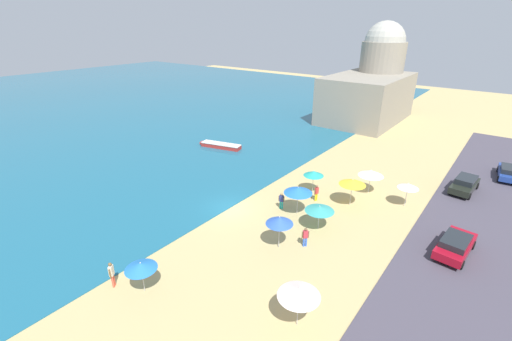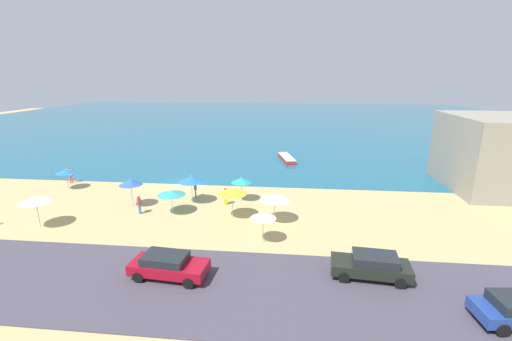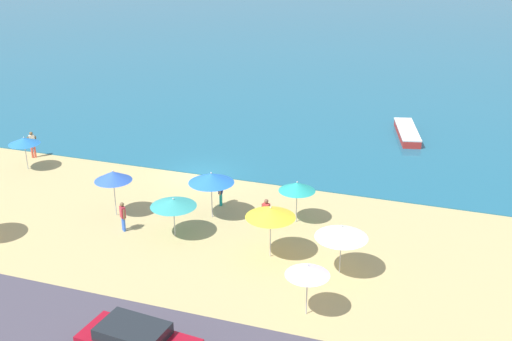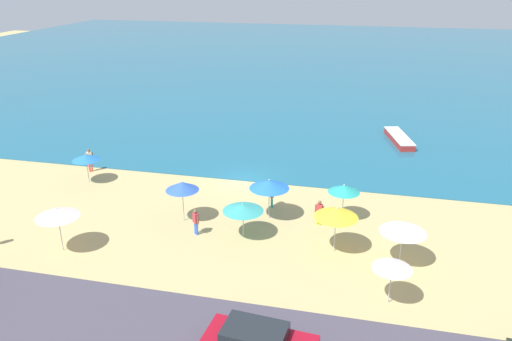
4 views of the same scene
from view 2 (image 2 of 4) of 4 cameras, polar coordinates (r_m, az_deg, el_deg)
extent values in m
plane|color=tan|center=(38.03, -12.62, -2.24)|extent=(160.00, 160.00, 0.00)
cube|color=#1C5F7B|center=(90.77, -1.69, 8.43)|extent=(150.00, 110.00, 0.05)
cube|color=#45404D|center=(23.16, -27.11, -15.77)|extent=(80.00, 8.00, 0.06)
cylinder|color=#B2B2B7|center=(28.30, -3.95, -5.86)|extent=(0.05, 0.05, 2.15)
cone|color=yellow|center=(27.86, -4.00, -3.45)|extent=(2.40, 2.40, 0.47)
sphere|color=silver|center=(27.78, -4.01, -2.93)|extent=(0.08, 0.08, 0.08)
cylinder|color=#B2B2B7|center=(30.08, -13.79, -5.41)|extent=(0.05, 0.05, 1.72)
cone|color=teal|center=(29.75, -13.92, -3.62)|extent=(2.36, 2.36, 0.37)
sphere|color=silver|center=(29.68, -13.95, -3.23)|extent=(0.08, 0.08, 0.08)
cylinder|color=#B2B2B7|center=(32.04, -2.43, -3.51)|extent=(0.05, 0.05, 1.86)
cone|color=teal|center=(31.69, -2.45, -1.61)|extent=(1.95, 1.95, 0.46)
sphere|color=silver|center=(31.61, -2.45, -1.16)|extent=(0.08, 0.08, 0.08)
cylinder|color=#B2B2B7|center=(32.52, -19.97, -3.94)|extent=(0.05, 0.05, 2.12)
cone|color=blue|center=(32.14, -20.17, -1.81)|extent=(2.02, 2.02, 0.52)
sphere|color=silver|center=(32.05, -20.22, -1.31)|extent=(0.08, 0.08, 0.08)
cylinder|color=#B2B2B7|center=(31.48, -32.54, -6.17)|extent=(0.05, 0.05, 2.13)
cone|color=#F7D9CD|center=(31.08, -32.87, -4.01)|extent=(2.35, 2.35, 0.48)
sphere|color=silver|center=(31.01, -32.95, -3.53)|extent=(0.08, 0.08, 0.08)
cylinder|color=#B2B2B7|center=(24.32, 1.19, -9.89)|extent=(0.05, 0.05, 1.91)
cone|color=white|center=(23.86, 1.20, -7.47)|extent=(1.84, 1.84, 0.42)
sphere|color=silver|center=(23.77, 1.21, -6.93)|extent=(0.08, 0.08, 0.08)
cylinder|color=#B2B2B7|center=(40.38, -28.91, -1.49)|extent=(0.05, 0.05, 1.78)
cone|color=blue|center=(40.12, -29.10, -0.07)|extent=(1.98, 1.98, 0.41)
sphere|color=silver|center=(40.06, -29.15, 0.25)|extent=(0.08, 0.08, 0.08)
cylinder|color=#B2B2B7|center=(27.61, 3.10, -6.70)|extent=(0.05, 0.05, 1.90)
cone|color=white|center=(27.18, 3.14, -4.41)|extent=(2.43, 2.43, 0.54)
sphere|color=silver|center=(27.08, 3.15, -3.81)|extent=(0.08, 0.08, 0.08)
cylinder|color=#B2B2B7|center=(32.05, -10.62, -3.55)|extent=(0.05, 0.05, 2.09)
cone|color=blue|center=(31.66, -10.73, -1.40)|extent=(2.46, 2.46, 0.52)
sphere|color=silver|center=(31.58, -10.76, -0.90)|extent=(0.08, 0.08, 0.08)
cylinder|color=blue|center=(31.04, -18.87, -6.10)|extent=(0.14, 0.14, 0.76)
cylinder|color=blue|center=(30.88, -18.74, -6.20)|extent=(0.14, 0.14, 0.76)
cube|color=#B93241|center=(30.72, -18.92, -4.97)|extent=(0.41, 0.40, 0.60)
sphere|color=brown|center=(30.58, -18.99, -4.21)|extent=(0.22, 0.22, 0.22)
cylinder|color=brown|center=(30.95, -19.09, -4.93)|extent=(0.09, 0.09, 0.54)
cylinder|color=brown|center=(30.53, -18.73, -5.18)|extent=(0.09, 0.09, 0.54)
cylinder|color=yellow|center=(31.36, -4.96, -5.06)|extent=(0.14, 0.14, 0.76)
cylinder|color=yellow|center=(31.43, -5.26, -5.01)|extent=(0.14, 0.14, 0.76)
cube|color=#C83738|center=(31.17, -5.14, -3.87)|extent=(0.40, 0.30, 0.60)
sphere|color=brown|center=(31.02, -5.16, -3.12)|extent=(0.22, 0.22, 0.22)
cylinder|color=brown|center=(31.09, -4.74, -4.00)|extent=(0.09, 0.09, 0.54)
cylinder|color=brown|center=(31.28, -5.54, -3.90)|extent=(0.09, 0.09, 0.54)
cylinder|color=teal|center=(33.65, -10.04, -3.80)|extent=(0.14, 0.14, 0.74)
cylinder|color=teal|center=(33.82, -10.02, -3.70)|extent=(0.14, 0.14, 0.74)
cube|color=navy|center=(33.52, -10.09, -2.67)|extent=(0.29, 0.40, 0.59)
sphere|color=#987550|center=(33.39, -10.12, -1.98)|extent=(0.22, 0.22, 0.22)
cylinder|color=#987550|center=(33.31, -10.10, -2.88)|extent=(0.09, 0.09, 0.53)
cylinder|color=#987550|center=(33.76, -10.06, -2.62)|extent=(0.09, 0.09, 0.53)
cylinder|color=#EC5941|center=(42.50, -28.58, -1.30)|extent=(0.14, 0.14, 0.89)
cylinder|color=#EC5941|center=(42.51, -28.34, -1.26)|extent=(0.14, 0.14, 0.89)
cube|color=beige|center=(42.31, -28.60, -0.25)|extent=(0.42, 0.40, 0.70)
sphere|color=brown|center=(42.19, -28.68, 0.38)|extent=(0.22, 0.22, 0.22)
cylinder|color=brown|center=(42.31, -28.91, -0.36)|extent=(0.09, 0.09, 0.63)
cylinder|color=brown|center=(42.33, -28.27, -0.27)|extent=(0.09, 0.09, 0.63)
cylinder|color=black|center=(21.41, 33.20, -18.30)|extent=(0.66, 0.28, 0.64)
cylinder|color=black|center=(20.28, 35.87, -20.73)|extent=(0.66, 0.28, 0.64)
cube|color=black|center=(21.63, 18.48, -15.04)|extent=(4.60, 2.19, 0.62)
cube|color=#1E2328|center=(21.38, 19.23, -13.73)|extent=(2.63, 1.80, 0.52)
cylinder|color=black|center=(20.89, 14.40, -16.86)|extent=(0.66, 0.28, 0.64)
cylinder|color=black|center=(22.35, 14.17, -14.53)|extent=(0.66, 0.28, 0.64)
cylinder|color=black|center=(21.35, 22.90, -16.93)|extent=(0.66, 0.28, 0.64)
cylinder|color=black|center=(22.77, 22.05, -14.66)|extent=(0.66, 0.28, 0.64)
cube|color=maroon|center=(21.23, -14.25, -15.31)|extent=(4.59, 2.23, 0.62)
cube|color=#1E2328|center=(21.05, -14.91, -13.94)|extent=(2.63, 1.84, 0.46)
cylinder|color=black|center=(21.54, -9.40, -15.48)|extent=(0.66, 0.28, 0.64)
cylinder|color=black|center=(20.17, -11.18, -17.93)|extent=(0.66, 0.28, 0.64)
cylinder|color=black|center=(22.67, -16.82, -14.28)|extent=(0.66, 0.28, 0.64)
cylinder|color=black|center=(21.38, -19.04, -16.45)|extent=(0.66, 0.28, 0.64)
cube|color=#B32C27|center=(47.30, 5.14, 1.98)|extent=(2.55, 5.60, 0.51)
cube|color=#B32C27|center=(50.06, 4.37, 2.82)|extent=(0.79, 0.60, 0.31)
cube|color=silver|center=(47.23, 5.14, 2.33)|extent=(2.63, 5.62, 0.08)
camera|label=1|loc=(35.71, -60.13, 14.63)|focal=24.00mm
camera|label=3|loc=(5.38, 111.17, 44.97)|focal=45.00mm
camera|label=4|loc=(4.91, -70.75, 45.36)|focal=35.00mm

